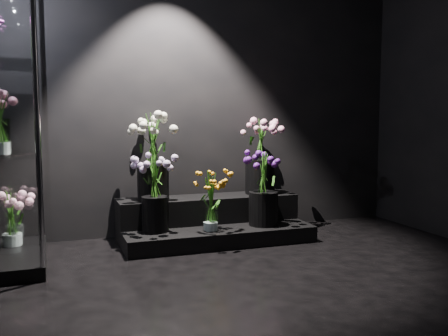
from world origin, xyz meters
name	(u,v)px	position (x,y,z in m)	size (l,w,h in m)	color
floor	(301,304)	(0.00, 0.00, 0.00)	(4.00, 4.00, 0.00)	black
wall_back	(200,83)	(0.00, 2.00, 1.40)	(4.00, 4.00, 0.00)	black
display_riser	(212,222)	(0.00, 1.67, 0.15)	(1.64, 0.73, 0.36)	black
bouquet_orange_bells	(210,201)	(-0.10, 1.40, 0.39)	(0.29, 0.29, 0.49)	white
bouquet_lilac	(155,187)	(-0.54, 1.52, 0.51)	(0.37, 0.37, 0.63)	black
bouquet_purple	(264,185)	(0.41, 1.45, 0.49)	(0.38, 0.38, 0.64)	black
bouquet_cream_roses	(153,152)	(-0.50, 1.76, 0.78)	(0.45, 0.45, 0.75)	black
bouquet_pink_roses	(260,154)	(0.52, 1.77, 0.74)	(0.41, 0.41, 0.69)	black
bouquet_case_base_pink	(11,215)	(-1.64, 1.60, 0.34)	(0.32, 0.32, 0.46)	white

